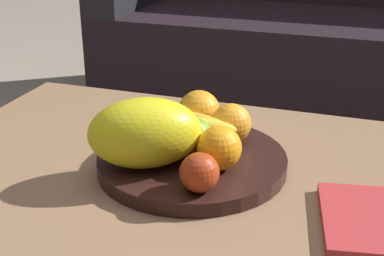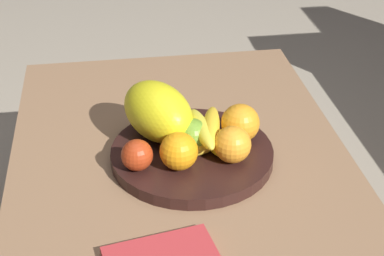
{
  "view_description": "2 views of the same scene",
  "coord_description": "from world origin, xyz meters",
  "px_view_note": "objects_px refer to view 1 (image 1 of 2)",
  "views": [
    {
      "loc": [
        0.25,
        -0.77,
        0.82
      ],
      "look_at": [
        -0.02,
        0.02,
        0.46
      ],
      "focal_mm": 50.55,
      "sensor_mm": 36.0,
      "label": 1
    },
    {
      "loc": [
        0.98,
        -0.13,
        1.08
      ],
      "look_at": [
        -0.02,
        0.02,
        0.46
      ],
      "focal_mm": 56.75,
      "sensor_mm": 36.0,
      "label": 2
    }
  ],
  "objects_px": {
    "orange_right": "(231,123)",
    "banana_bunch": "(197,132)",
    "orange_left": "(199,111)",
    "apple_front": "(193,137)",
    "couch": "(325,37)",
    "apple_left": "(199,173)",
    "orange_front": "(219,148)",
    "coffee_table": "(197,195)",
    "fruit_bowl": "(192,161)",
    "melon_large_front": "(145,133)"
  },
  "relations": [
    {
      "from": "coffee_table",
      "to": "apple_front",
      "type": "distance_m",
      "value": 0.1
    },
    {
      "from": "orange_right",
      "to": "apple_front",
      "type": "xyz_separation_m",
      "value": [
        -0.05,
        -0.07,
        -0.0
      ]
    },
    {
      "from": "orange_right",
      "to": "coffee_table",
      "type": "bearing_deg",
      "value": -110.22
    },
    {
      "from": "coffee_table",
      "to": "orange_left",
      "type": "height_order",
      "value": "orange_left"
    },
    {
      "from": "melon_large_front",
      "to": "couch",
      "type": "bearing_deg",
      "value": 83.74
    },
    {
      "from": "fruit_bowl",
      "to": "melon_large_front",
      "type": "height_order",
      "value": "melon_large_front"
    },
    {
      "from": "orange_right",
      "to": "banana_bunch",
      "type": "xyz_separation_m",
      "value": [
        -0.05,
        -0.04,
        -0.01
      ]
    },
    {
      "from": "orange_left",
      "to": "apple_front",
      "type": "distance_m",
      "value": 0.1
    },
    {
      "from": "coffee_table",
      "to": "apple_left",
      "type": "relative_size",
      "value": 16.81
    },
    {
      "from": "orange_right",
      "to": "banana_bunch",
      "type": "bearing_deg",
      "value": -144.02
    },
    {
      "from": "orange_left",
      "to": "banana_bunch",
      "type": "distance_m",
      "value": 0.07
    },
    {
      "from": "couch",
      "to": "apple_front",
      "type": "distance_m",
      "value": 1.37
    },
    {
      "from": "orange_left",
      "to": "melon_large_front",
      "type": "bearing_deg",
      "value": -103.68
    },
    {
      "from": "melon_large_front",
      "to": "orange_front",
      "type": "xyz_separation_m",
      "value": [
        0.12,
        0.03,
        -0.02
      ]
    },
    {
      "from": "fruit_bowl",
      "to": "orange_front",
      "type": "relative_size",
      "value": 4.44
    },
    {
      "from": "orange_right",
      "to": "banana_bunch",
      "type": "height_order",
      "value": "orange_right"
    },
    {
      "from": "apple_left",
      "to": "fruit_bowl",
      "type": "bearing_deg",
      "value": 113.82
    },
    {
      "from": "coffee_table",
      "to": "fruit_bowl",
      "type": "distance_m",
      "value": 0.06
    },
    {
      "from": "coffee_table",
      "to": "couch",
      "type": "bearing_deg",
      "value": 86.69
    },
    {
      "from": "apple_front",
      "to": "orange_left",
      "type": "bearing_deg",
      "value": 102.31
    },
    {
      "from": "coffee_table",
      "to": "apple_front",
      "type": "xyz_separation_m",
      "value": [
        -0.01,
        0.02,
        0.1
      ]
    },
    {
      "from": "orange_right",
      "to": "apple_left",
      "type": "height_order",
      "value": "orange_right"
    },
    {
      "from": "orange_right",
      "to": "apple_front",
      "type": "bearing_deg",
      "value": -124.33
    },
    {
      "from": "fruit_bowl",
      "to": "orange_front",
      "type": "height_order",
      "value": "orange_front"
    },
    {
      "from": "melon_large_front",
      "to": "banana_bunch",
      "type": "distance_m",
      "value": 0.12
    },
    {
      "from": "coffee_table",
      "to": "apple_left",
      "type": "height_order",
      "value": "apple_left"
    },
    {
      "from": "orange_left",
      "to": "orange_right",
      "type": "bearing_deg",
      "value": -23.57
    },
    {
      "from": "coffee_table",
      "to": "banana_bunch",
      "type": "distance_m",
      "value": 0.11
    },
    {
      "from": "fruit_bowl",
      "to": "orange_left",
      "type": "distance_m",
      "value": 0.12
    },
    {
      "from": "melon_large_front",
      "to": "apple_left",
      "type": "bearing_deg",
      "value": -25.28
    },
    {
      "from": "couch",
      "to": "melon_large_front",
      "type": "bearing_deg",
      "value": -96.26
    },
    {
      "from": "apple_left",
      "to": "orange_front",
      "type": "bearing_deg",
      "value": 84.23
    },
    {
      "from": "couch",
      "to": "orange_left",
      "type": "xyz_separation_m",
      "value": [
        -0.12,
        -1.25,
        0.14
      ]
    },
    {
      "from": "apple_front",
      "to": "apple_left",
      "type": "xyz_separation_m",
      "value": [
        0.05,
        -0.11,
        -0.0
      ]
    },
    {
      "from": "coffee_table",
      "to": "fruit_bowl",
      "type": "height_order",
      "value": "fruit_bowl"
    },
    {
      "from": "melon_large_front",
      "to": "orange_front",
      "type": "height_order",
      "value": "melon_large_front"
    },
    {
      "from": "couch",
      "to": "apple_left",
      "type": "height_order",
      "value": "couch"
    },
    {
      "from": "fruit_bowl",
      "to": "melon_large_front",
      "type": "xyz_separation_m",
      "value": [
        -0.06,
        -0.06,
        0.07
      ]
    },
    {
      "from": "fruit_bowl",
      "to": "couch",
      "type": "bearing_deg",
      "value": 85.98
    },
    {
      "from": "fruit_bowl",
      "to": "orange_right",
      "type": "relative_size",
      "value": 4.49
    },
    {
      "from": "orange_right",
      "to": "orange_front",
      "type": "bearing_deg",
      "value": -85.66
    },
    {
      "from": "fruit_bowl",
      "to": "apple_left",
      "type": "bearing_deg",
      "value": -66.18
    },
    {
      "from": "coffee_table",
      "to": "orange_front",
      "type": "distance_m",
      "value": 0.11
    },
    {
      "from": "melon_large_front",
      "to": "orange_front",
      "type": "bearing_deg",
      "value": 12.83
    },
    {
      "from": "apple_left",
      "to": "orange_left",
      "type": "bearing_deg",
      "value": 108.12
    },
    {
      "from": "orange_front",
      "to": "orange_right",
      "type": "xyz_separation_m",
      "value": [
        -0.01,
        0.11,
        -0.0
      ]
    },
    {
      "from": "melon_large_front",
      "to": "orange_left",
      "type": "xyz_separation_m",
      "value": [
        0.04,
        0.16,
        -0.02
      ]
    },
    {
      "from": "melon_large_front",
      "to": "coffee_table",
      "type": "bearing_deg",
      "value": 27.71
    },
    {
      "from": "couch",
      "to": "banana_bunch",
      "type": "bearing_deg",
      "value": -94.2
    },
    {
      "from": "melon_large_front",
      "to": "banana_bunch",
      "type": "bearing_deg",
      "value": 58.39
    }
  ]
}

